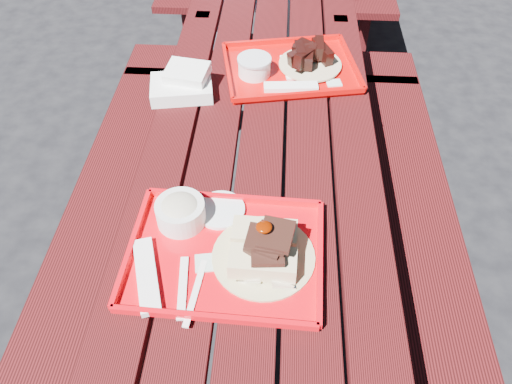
% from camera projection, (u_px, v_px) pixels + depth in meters
% --- Properties ---
extents(ground, '(60.00, 60.00, 0.00)m').
position_uv_depth(ground, '(258.00, 301.00, 2.06)').
color(ground, black).
rests_on(ground, ground).
extents(picnic_table_near, '(1.41, 2.40, 0.75)m').
position_uv_depth(picnic_table_near, '(259.00, 212.00, 1.65)').
color(picnic_table_near, '#470D10').
rests_on(picnic_table_near, ground).
extents(near_tray, '(0.51, 0.43, 0.16)m').
position_uv_depth(near_tray, '(226.00, 241.00, 1.28)').
color(near_tray, red).
rests_on(near_tray, picnic_table_near).
extents(far_tray, '(0.54, 0.46, 0.08)m').
position_uv_depth(far_tray, '(289.00, 67.00, 1.85)').
color(far_tray, '#C70705').
rests_on(far_tray, picnic_table_near).
extents(white_cloth, '(0.24, 0.19, 0.09)m').
position_uv_depth(white_cloth, '(183.00, 84.00, 1.75)').
color(white_cloth, white).
rests_on(white_cloth, picnic_table_near).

